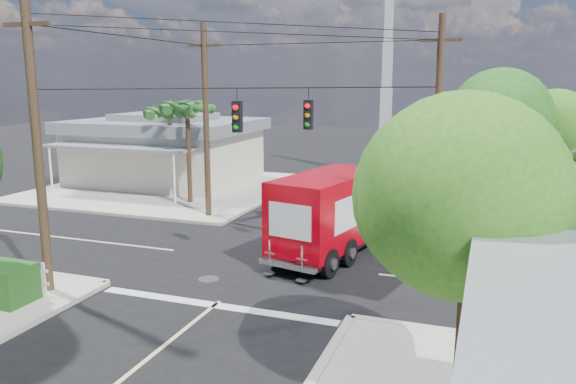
% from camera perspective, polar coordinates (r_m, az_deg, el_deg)
% --- Properties ---
extents(ground, '(120.00, 120.00, 0.00)m').
position_cam_1_polar(ground, '(20.51, -1.92, -7.07)').
color(ground, black).
rests_on(ground, ground).
extents(sidewalk_ne, '(14.12, 14.12, 0.14)m').
position_cam_1_polar(sidewalk_ne, '(29.86, 26.37, -2.27)').
color(sidewalk_ne, '#A8A298').
rests_on(sidewalk_ne, ground).
extents(sidewalk_nw, '(14.12, 14.12, 0.14)m').
position_cam_1_polar(sidewalk_nw, '(34.75, -11.97, 0.42)').
color(sidewalk_nw, '#A8A298').
rests_on(sidewalk_nw, ground).
extents(road_markings, '(32.00, 32.00, 0.01)m').
position_cam_1_polar(road_markings, '(19.22, -3.56, -8.34)').
color(road_markings, beige).
rests_on(road_markings, ground).
extents(building_nw, '(10.80, 10.20, 4.30)m').
position_cam_1_polar(building_nw, '(36.34, -12.31, 4.31)').
color(building_nw, beige).
rests_on(building_nw, sidewalk_nw).
extents(radio_tower, '(0.80, 0.80, 17.00)m').
position_cam_1_polar(radio_tower, '(38.67, 9.97, 9.88)').
color(radio_tower, silver).
rests_on(radio_tower, ground).
extents(tree_ne_front, '(4.21, 4.14, 6.66)m').
position_cam_1_polar(tree_ne_front, '(24.88, 19.87, 6.72)').
color(tree_ne_front, '#422D1C').
rests_on(tree_ne_front, sidewalk_ne).
extents(tree_ne_back, '(3.77, 3.66, 5.82)m').
position_cam_1_polar(tree_ne_back, '(27.24, 25.31, 5.42)').
color(tree_ne_back, '#422D1C').
rests_on(tree_ne_back, sidewalk_ne).
extents(tree_se, '(3.67, 3.54, 5.62)m').
position_cam_1_polar(tree_se, '(11.09, 18.11, -1.81)').
color(tree_se, '#422D1C').
rests_on(tree_se, sidewalk_se).
extents(palm_nw_front, '(3.01, 3.08, 5.59)m').
position_cam_1_polar(palm_nw_front, '(29.56, -10.21, 8.35)').
color(palm_nw_front, '#422D1C').
rests_on(palm_nw_front, sidewalk_nw).
extents(palm_nw_back, '(3.01, 3.08, 5.19)m').
position_cam_1_polar(palm_nw_back, '(31.89, -11.97, 7.81)').
color(palm_nw_back, '#422D1C').
rests_on(palm_nw_back, sidewalk_nw).
extents(utility_poles, '(12.00, 10.68, 9.00)m').
position_cam_1_polar(utility_poles, '(21.64, -4.33, 6.52)').
color(utility_poles, '#473321').
rests_on(utility_poles, ground).
extents(vending_boxes, '(1.90, 0.50, 1.10)m').
position_cam_1_polar(vending_boxes, '(24.95, 17.61, -2.63)').
color(vending_boxes, red).
rests_on(vending_boxes, sidewalk_ne).
extents(delivery_truck, '(3.64, 7.50, 3.13)m').
position_cam_1_polar(delivery_truck, '(21.06, 4.91, -2.13)').
color(delivery_truck, black).
rests_on(delivery_truck, ground).
extents(parked_car, '(5.18, 2.50, 1.42)m').
position_cam_1_polar(parked_car, '(21.91, 25.96, -5.08)').
color(parked_car, silver).
rests_on(parked_car, ground).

